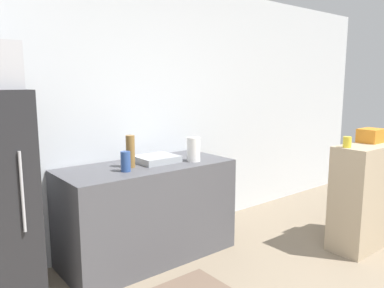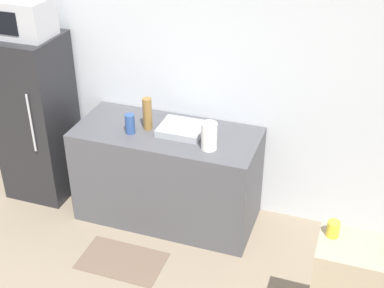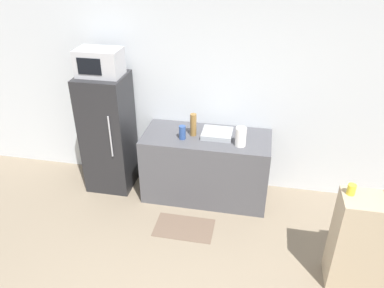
% 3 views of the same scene
% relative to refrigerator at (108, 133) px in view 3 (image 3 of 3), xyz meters
% --- Properties ---
extents(wall_back, '(8.00, 0.06, 2.60)m').
position_rel_refrigerator_xyz_m(wall_back, '(1.19, 0.37, 0.52)').
color(wall_back, silver).
rests_on(wall_back, ground_plane).
extents(refrigerator, '(0.58, 0.59, 1.56)m').
position_rel_refrigerator_xyz_m(refrigerator, '(0.00, 0.00, 0.00)').
color(refrigerator, '#232326').
rests_on(refrigerator, ground_plane).
extents(microwave, '(0.52, 0.35, 0.32)m').
position_rel_refrigerator_xyz_m(microwave, '(-0.00, -0.00, 0.94)').
color(microwave, '#BCBCC1').
rests_on(microwave, refrigerator).
extents(counter, '(1.57, 0.69, 0.87)m').
position_rel_refrigerator_xyz_m(counter, '(1.29, -0.02, -0.34)').
color(counter, '#4C4C51').
rests_on(counter, ground_plane).
extents(sink_basin, '(0.36, 0.32, 0.06)m').
position_rel_refrigerator_xyz_m(sink_basin, '(1.41, 0.02, 0.13)').
color(sink_basin, '#9EA3A8').
rests_on(sink_basin, counter).
extents(bottle_tall, '(0.08, 0.08, 0.28)m').
position_rel_refrigerator_xyz_m(bottle_tall, '(1.12, -0.02, 0.24)').
color(bottle_tall, olive).
rests_on(bottle_tall, counter).
extents(bottle_short, '(0.08, 0.08, 0.17)m').
position_rel_refrigerator_xyz_m(bottle_short, '(1.01, -0.13, 0.18)').
color(bottle_short, '#2D4C8C').
rests_on(bottle_short, counter).
extents(shelf_cabinet, '(0.83, 0.34, 1.02)m').
position_rel_refrigerator_xyz_m(shelf_cabinet, '(3.10, -1.14, -0.27)').
color(shelf_cabinet, tan).
rests_on(shelf_cabinet, ground_plane).
extents(jar, '(0.07, 0.07, 0.10)m').
position_rel_refrigerator_xyz_m(jar, '(2.75, -1.10, 0.29)').
color(jar, yellow).
rests_on(jar, shelf_cabinet).
extents(paper_towel_roll, '(0.13, 0.13, 0.23)m').
position_rel_refrigerator_xyz_m(paper_towel_roll, '(1.71, -0.16, 0.21)').
color(paper_towel_roll, white).
rests_on(paper_towel_roll, counter).
extents(kitchen_rug, '(0.69, 0.42, 0.01)m').
position_rel_refrigerator_xyz_m(kitchen_rug, '(1.15, -0.72, -0.77)').
color(kitchen_rug, brown).
rests_on(kitchen_rug, ground_plane).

